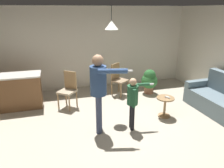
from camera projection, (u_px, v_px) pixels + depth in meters
The scene contains 12 objects.
ground at pixel (127, 131), 4.84m from camera, with size 7.68×7.68×0.00m, color #B2A893.
wall_back at pixel (96, 48), 7.29m from camera, with size 6.40×0.10×2.70m, color silver.
couch_floral at pixel (220, 100), 5.65m from camera, with size 0.92×1.83×1.00m.
kitchen_counter at pixel (18, 91), 5.85m from camera, with size 1.26×0.66×0.95m.
side_table_by_couch at pixel (165, 105), 5.40m from camera, with size 0.44×0.44×0.52m.
person_adult at pixel (99, 86), 4.50m from camera, with size 0.79×0.64×1.74m.
person_child at pixel (133, 98), 4.70m from camera, with size 0.64×0.35×1.21m.
dining_chair_by_counter at pixel (68, 88), 5.87m from camera, with size 0.59×0.59×1.00m.
dining_chair_near_wall at pixel (118, 78), 6.74m from camera, with size 0.58×0.58×1.00m.
potted_plant_corner at pixel (149, 80), 6.87m from camera, with size 0.52×0.52×0.79m.
spare_remote_on_table at pixel (167, 97), 5.30m from camera, with size 0.04×0.13×0.04m, color white.
ceiling_light_pendant at pixel (112, 25), 4.94m from camera, with size 0.32×0.32×0.55m.
Camera 1 is at (-1.47, -3.96, 2.61)m, focal length 34.41 mm.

